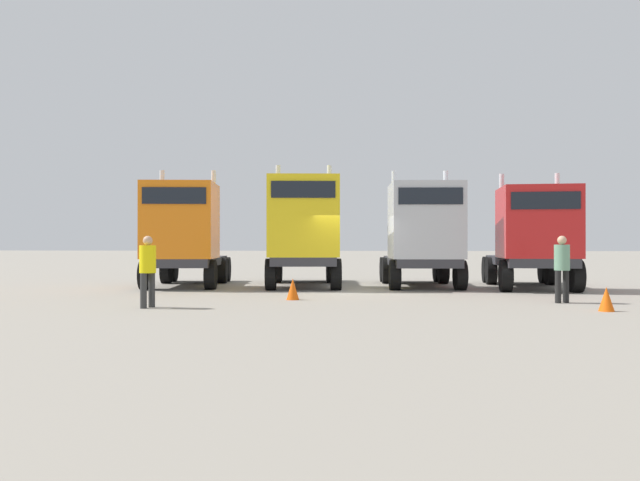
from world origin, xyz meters
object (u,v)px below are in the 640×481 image
visitor_in_hivis (148,266)px  traffic_cone_mid (606,299)px  semi_truck_yellow (304,231)px  visitor_with_camera (562,264)px  semi_truck_red (534,236)px  semi_truck_orange (184,234)px  traffic_cone_near (293,289)px  semi_truck_silver (423,234)px

visitor_in_hivis → traffic_cone_mid: size_ratio=3.12×
semi_truck_yellow → visitor_with_camera: semi_truck_yellow is taller
visitor_in_hivis → semi_truck_red: bearing=-123.8°
semi_truck_orange → visitor_with_camera: size_ratio=3.31×
visitor_with_camera → traffic_cone_mid: visitor_with_camera is taller
traffic_cone_near → semi_truck_yellow: bearing=92.4°
semi_truck_red → visitor_in_hivis: 13.02m
visitor_in_hivis → visitor_with_camera: visitor_with_camera is taller
semi_truck_orange → semi_truck_yellow: (4.28, 0.26, 0.10)m
visitor_in_hivis → traffic_cone_mid: (10.95, 0.11, -0.74)m
visitor_in_hivis → semi_truck_orange: bearing=-55.9°
semi_truck_silver → visitor_with_camera: (3.21, -5.26, -0.88)m
semi_truck_yellow → traffic_cone_mid: 10.68m
semi_truck_orange → traffic_cone_near: semi_truck_orange is taller
visitor_with_camera → traffic_cone_mid: (0.41, -1.99, -0.75)m
visitor_in_hivis → traffic_cone_mid: visitor_in_hivis is taller
semi_truck_yellow → visitor_with_camera: 9.04m
traffic_cone_near → visitor_with_camera: bearing=-2.6°
semi_truck_silver → traffic_cone_near: 6.58m
semi_truck_red → visitor_in_hivis: size_ratio=3.40×
semi_truck_red → traffic_cone_mid: (-0.09, -6.76, -1.53)m
visitor_in_hivis → traffic_cone_near: 4.15m
semi_truck_silver → semi_truck_orange: bearing=-89.8°
semi_truck_orange → semi_truck_yellow: size_ratio=0.91×
traffic_cone_near → traffic_cone_mid: bearing=-16.8°
semi_truck_silver → semi_truck_red: bearing=79.4°
semi_truck_orange → visitor_in_hivis: size_ratio=3.34×
traffic_cone_near → traffic_cone_mid: (7.66, -2.31, -0.02)m
visitor_with_camera → traffic_cone_near: visitor_with_camera is taller
semi_truck_orange → semi_truck_silver: size_ratio=1.02×
semi_truck_orange → visitor_in_hivis: (1.19, -6.87, -0.90)m
semi_truck_yellow → traffic_cone_mid: bearing=42.5°
semi_truck_silver → traffic_cone_mid: size_ratio=10.25×
semi_truck_red → traffic_cone_near: semi_truck_red is taller
semi_truck_silver → traffic_cone_near: bearing=-42.4°
semi_truck_red → visitor_with_camera: (-0.50, -4.78, -0.78)m
semi_truck_silver → visitor_with_camera: bearing=28.3°
semi_truck_orange → semi_truck_red: 12.23m
visitor_in_hivis → visitor_with_camera: size_ratio=0.99×
semi_truck_orange → semi_truck_red: bearing=83.4°
semi_truck_silver → visitor_in_hivis: 10.42m
semi_truck_orange → traffic_cone_near: (4.48, -4.45, -1.62)m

